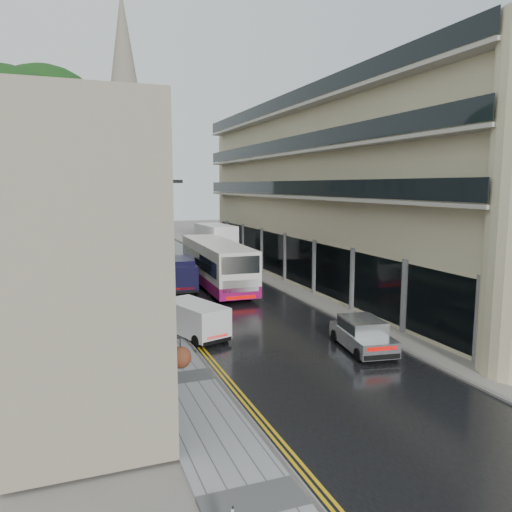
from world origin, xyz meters
TOP-DOWN VIEW (x-y plane):
  - road at (0.00, 27.50)m, footprint 9.00×85.00m
  - left_sidewalk at (-5.85, 27.50)m, footprint 2.70×85.00m
  - right_sidewalk at (5.40, 27.50)m, footprint 1.80×85.00m
  - old_shop_row at (-9.45, 30.00)m, footprint 4.50×56.00m
  - modern_block at (10.30, 26.00)m, footprint 8.00×40.00m
  - church_spire at (0.50, 82.00)m, footprint 6.40×6.40m
  - tree_near at (-12.50, 20.00)m, footprint 10.56×10.56m
  - tree_far at (-12.20, 33.00)m, footprint 9.24×9.24m
  - cream_bus at (-0.77, 24.62)m, footprint 3.30×12.60m
  - white_lorry at (2.06, 35.33)m, footprint 2.87×7.85m
  - silver_hatchback at (1.85, 10.20)m, footprint 2.38×4.28m
  - white_van at (-4.30, 14.61)m, footprint 2.88×4.36m
  - navy_van at (-3.13, 26.52)m, footprint 2.30×4.93m
  - pedestrian at (-6.24, 23.49)m, footprint 0.68×0.47m
  - lamp_post_near at (-4.70, 18.88)m, footprint 0.88×0.53m
  - lamp_post_far at (-5.21, 33.96)m, footprint 1.01×0.37m

SIDE VIEW (x-z plane):
  - road at x=0.00m, z-range 0.00..0.02m
  - left_sidewalk at x=-5.85m, z-range 0.00..0.12m
  - right_sidewalk at x=5.40m, z-range 0.00..0.12m
  - silver_hatchback at x=1.85m, z-range 0.02..1.54m
  - white_van at x=-4.30m, z-range 0.02..1.84m
  - pedestrian at x=-6.24m, z-range 0.12..1.92m
  - navy_van at x=-3.13m, z-range 0.02..2.46m
  - cream_bus at x=-0.77m, z-range 0.02..3.43m
  - white_lorry at x=2.06m, z-range 0.02..4.06m
  - lamp_post_near at x=-4.70m, z-range 0.12..7.91m
  - lamp_post_far at x=-5.21m, z-range 0.12..8.91m
  - old_shop_row at x=-9.45m, z-range 0.00..12.00m
  - tree_far at x=-12.20m, z-range 0.00..12.46m
  - tree_near at x=-12.50m, z-range 0.00..13.89m
  - modern_block at x=10.30m, z-range 0.00..14.00m
  - church_spire at x=0.50m, z-range 0.00..40.00m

